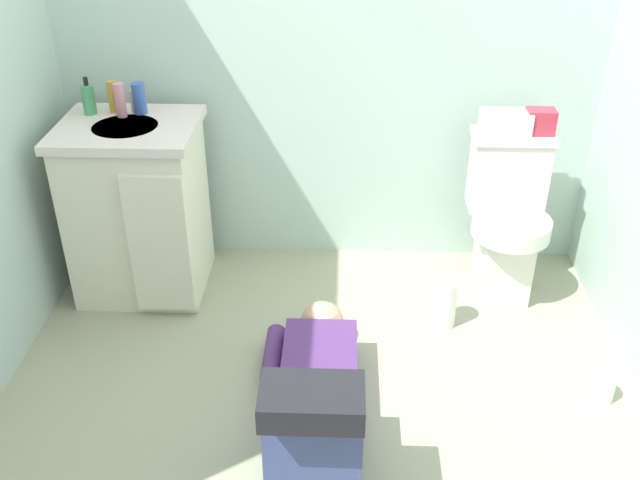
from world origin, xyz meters
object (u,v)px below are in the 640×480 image
at_px(toilet, 506,218).
at_px(toiletry_bag, 540,122).
at_px(person_plumber, 315,392).
at_px(toilet_paper_roll, 600,388).
at_px(paper_towel_roll, 444,303).
at_px(bottle_amber, 113,96).
at_px(bottle_pink, 120,100).
at_px(vanity_cabinet, 139,208).
at_px(tissue_box, 505,122).
at_px(faucet, 133,102).
at_px(bottle_blue, 139,98).
at_px(soap_dispenser, 89,99).

distance_m(toilet, toiletry_bag, 0.46).
xyz_separation_m(person_plumber, toilet_paper_roll, (1.10, 0.20, -0.13)).
bearing_deg(toilet_paper_roll, paper_towel_roll, 140.88).
height_order(bottle_amber, toilet_paper_roll, bottle_amber).
relative_size(person_plumber, bottle_pink, 7.14).
height_order(vanity_cabinet, tissue_box, tissue_box).
bearing_deg(bottle_amber, bottle_pink, -50.88).
relative_size(faucet, tissue_box, 0.45).
distance_m(bottle_blue, toilet_paper_roll, 2.26).
xyz_separation_m(bottle_pink, bottle_blue, (0.07, 0.04, -0.01)).
height_order(vanity_cabinet, bottle_amber, bottle_amber).
relative_size(toilet, toiletry_bag, 6.05).
height_order(bottle_blue, paper_towel_roll, bottle_blue).
height_order(vanity_cabinet, soap_dispenser, soap_dispenser).
distance_m(soap_dispenser, paper_towel_roll, 1.80).
distance_m(faucet, person_plumber, 1.53).
distance_m(vanity_cabinet, toilet_paper_roll, 2.10).
height_order(tissue_box, bottle_pink, bottle_pink).
relative_size(soap_dispenser, bottle_amber, 1.18).
distance_m(tissue_box, soap_dispenser, 1.84).
xyz_separation_m(bottle_amber, paper_towel_roll, (1.48, -0.42, -0.78)).
relative_size(toilet, bottle_pink, 5.03).
relative_size(person_plumber, bottle_amber, 7.58).
bearing_deg(vanity_cabinet, bottle_blue, 79.18).
relative_size(bottle_amber, bottle_blue, 1.02).
relative_size(tissue_box, toiletry_bag, 1.77).
relative_size(vanity_cabinet, bottle_blue, 5.97).
height_order(faucet, tissue_box, faucet).
relative_size(toilet, bottle_blue, 5.46).
bearing_deg(tissue_box, bottle_amber, 179.58).
height_order(tissue_box, paper_towel_roll, tissue_box).
xyz_separation_m(soap_dispenser, toilet_paper_roll, (2.14, -0.84, -0.84)).
bearing_deg(paper_towel_roll, toiletry_bag, 45.35).
height_order(toilet, bottle_amber, bottle_amber).
distance_m(person_plumber, bottle_blue, 1.52).
height_order(person_plumber, bottle_pink, bottle_pink).
bearing_deg(toilet, person_plumber, -130.77).
xyz_separation_m(vanity_cabinet, bottle_amber, (-0.09, 0.16, 0.47)).
bearing_deg(vanity_cabinet, person_plumber, -47.44).
distance_m(faucet, toiletry_bag, 1.79).
height_order(toiletry_bag, bottle_amber, bottle_amber).
xyz_separation_m(tissue_box, toilet_paper_roll, (0.30, -0.86, -0.75)).
bearing_deg(paper_towel_roll, faucet, 163.50).
distance_m(bottle_pink, paper_towel_roll, 1.67).
distance_m(toiletry_bag, toilet_paper_roll, 1.16).
bearing_deg(faucet, toilet, -3.12).
distance_m(soap_dispenser, bottle_pink, 0.15).
bearing_deg(bottle_amber, tissue_box, -0.42).
distance_m(toilet, toilet_paper_roll, 0.87).
height_order(bottle_blue, toilet_paper_roll, bottle_blue).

